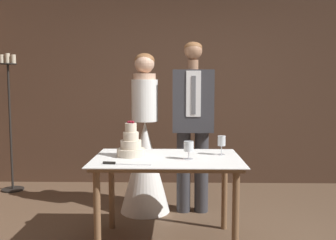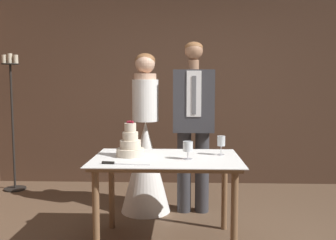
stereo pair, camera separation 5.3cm
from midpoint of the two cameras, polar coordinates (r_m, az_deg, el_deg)
The scene contains 9 objects.
wall_back at distance 5.23m, azimuth 3.04°, elevation 5.10°, with size 5.56×0.12×2.70m, color #513828.
cake_table at distance 3.25m, azimuth 0.22°, elevation -7.31°, with size 1.26×0.85×0.76m.
tiered_cake at distance 3.29m, azimuth -5.28°, elevation -3.82°, with size 0.25×0.25×0.31m.
cake_knife at distance 2.99m, azimuth -7.40°, elevation -6.55°, with size 0.38×0.06×0.02m.
wine_glass_near at distance 3.36m, azimuth 8.56°, elevation -3.33°, with size 0.07×0.07×0.17m.
wine_glass_middle at distance 3.15m, azimuth 3.54°, elevation -4.17°, with size 0.08×0.08×0.15m.
bride at distance 4.08m, azimuth -3.06°, elevation -5.19°, with size 0.54×0.54×1.72m.
groom at distance 4.01m, azimuth 4.27°, elevation 0.11°, with size 0.43×0.25×1.83m.
candle_stand at distance 5.25m, azimuth -22.35°, elevation -0.35°, with size 0.28×0.28×1.78m.
Camera 2 is at (-0.07, -2.82, 1.39)m, focal length 40.00 mm.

